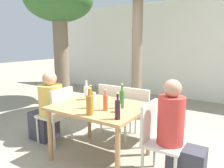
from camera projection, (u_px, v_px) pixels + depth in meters
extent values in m
plane|color=gray|center=(101.00, 157.00, 3.13)|extent=(30.00, 30.00, 0.00)
cube|color=white|center=(183.00, 50.00, 6.23)|extent=(10.00, 0.08, 2.80)
cylinder|color=#7A6651|center=(137.00, 56.00, 4.55)|extent=(0.21, 0.21, 2.67)
cylinder|color=#7A6651|center=(62.00, 62.00, 5.86)|extent=(0.39, 0.39, 2.22)
cube|color=#B27F4C|center=(100.00, 107.00, 2.99)|extent=(1.21, 0.99, 0.04)
cylinder|color=#B27F4C|center=(50.00, 135.00, 2.99)|extent=(0.06, 0.06, 0.73)
cylinder|color=#B27F4C|center=(118.00, 158.00, 2.42)|extent=(0.06, 0.06, 0.73)
cylinder|color=#B27F4C|center=(89.00, 117.00, 3.71)|extent=(0.06, 0.06, 0.73)
cylinder|color=#B27F4C|center=(149.00, 131.00, 3.13)|extent=(0.06, 0.06, 0.73)
cube|color=beige|center=(54.00, 115.00, 3.53)|extent=(0.44, 0.44, 0.04)
cube|color=beige|center=(62.00, 103.00, 3.38)|extent=(0.04, 0.44, 0.45)
cylinder|color=beige|center=(55.00, 123.00, 3.83)|extent=(0.04, 0.04, 0.44)
cylinder|color=beige|center=(38.00, 131.00, 3.52)|extent=(0.04, 0.04, 0.44)
cylinder|color=beige|center=(71.00, 128.00, 3.63)|extent=(0.04, 0.04, 0.44)
cylinder|color=beige|center=(54.00, 136.00, 3.32)|extent=(0.04, 0.04, 0.44)
cube|color=beige|center=(164.00, 143.00, 2.55)|extent=(0.44, 0.44, 0.04)
cube|color=beige|center=(149.00, 121.00, 2.62)|extent=(0.04, 0.44, 0.45)
cylinder|color=beige|center=(184.00, 159.00, 2.66)|extent=(0.04, 0.04, 0.44)
cylinder|color=beige|center=(142.00, 165.00, 2.54)|extent=(0.04, 0.04, 0.44)
cylinder|color=beige|center=(155.00, 151.00, 2.86)|extent=(0.04, 0.04, 0.44)
cube|color=beige|center=(116.00, 110.00, 3.84)|extent=(0.44, 0.44, 0.04)
cube|color=beige|center=(110.00, 99.00, 3.63)|extent=(0.44, 0.04, 0.45)
cylinder|color=beige|center=(131.00, 121.00, 3.94)|extent=(0.04, 0.04, 0.44)
cylinder|color=beige|center=(113.00, 117.00, 4.15)|extent=(0.04, 0.04, 0.44)
cylinder|color=beige|center=(120.00, 128.00, 3.63)|extent=(0.04, 0.04, 0.44)
cylinder|color=beige|center=(101.00, 123.00, 3.83)|extent=(0.04, 0.04, 0.44)
cube|color=beige|center=(141.00, 114.00, 3.59)|extent=(0.44, 0.44, 0.04)
cube|color=beige|center=(136.00, 103.00, 3.38)|extent=(0.44, 0.04, 0.45)
cylinder|color=beige|center=(156.00, 127.00, 3.69)|extent=(0.04, 0.04, 0.44)
cylinder|color=beige|center=(136.00, 122.00, 3.89)|extent=(0.04, 0.04, 0.44)
cylinder|color=beige|center=(147.00, 134.00, 3.38)|extent=(0.04, 0.04, 0.44)
cylinder|color=beige|center=(125.00, 129.00, 3.58)|extent=(0.04, 0.04, 0.44)
cube|color=#383842|center=(44.00, 125.00, 3.71)|extent=(0.40, 0.35, 0.47)
cylinder|color=gold|center=(51.00, 99.00, 3.52)|extent=(0.38, 0.38, 0.48)
sphere|color=tan|center=(50.00, 79.00, 3.45)|extent=(0.23, 0.23, 0.23)
cube|color=#383842|center=(186.00, 167.00, 2.46)|extent=(0.40, 0.27, 0.47)
cylinder|color=#C63833|center=(171.00, 120.00, 2.47)|extent=(0.30, 0.30, 0.56)
sphere|color=tan|center=(173.00, 88.00, 2.40)|extent=(0.20, 0.20, 0.20)
cylinder|color=#9E661E|center=(90.00, 105.00, 2.58)|extent=(0.08, 0.08, 0.23)
cylinder|color=#9E661E|center=(89.00, 92.00, 2.55)|extent=(0.03, 0.03, 0.08)
cylinder|color=gold|center=(89.00, 88.00, 2.54)|extent=(0.04, 0.04, 0.01)
cylinder|color=#9E661E|center=(91.00, 100.00, 2.84)|extent=(0.07, 0.07, 0.22)
cylinder|color=#9E661E|center=(90.00, 89.00, 2.81)|extent=(0.03, 0.03, 0.08)
cylinder|color=gold|center=(90.00, 86.00, 2.81)|extent=(0.03, 0.03, 0.01)
cylinder|color=#331923|center=(118.00, 110.00, 2.43)|extent=(0.06, 0.06, 0.22)
cylinder|color=#331923|center=(118.00, 97.00, 2.40)|extent=(0.03, 0.03, 0.08)
cylinder|color=gold|center=(118.00, 93.00, 2.39)|extent=(0.03, 0.03, 0.01)
cylinder|color=#287A38|center=(122.00, 99.00, 2.84)|extent=(0.06, 0.06, 0.23)
cylinder|color=#287A38|center=(122.00, 88.00, 2.81)|extent=(0.02, 0.02, 0.08)
cylinder|color=gold|center=(122.00, 84.00, 2.81)|extent=(0.03, 0.03, 0.01)
cylinder|color=#DB4C2D|center=(105.00, 103.00, 2.75)|extent=(0.06, 0.06, 0.19)
cylinder|color=#DB4C2D|center=(105.00, 93.00, 2.73)|extent=(0.02, 0.02, 0.07)
cylinder|color=gold|center=(105.00, 90.00, 2.72)|extent=(0.03, 0.03, 0.01)
cylinder|color=silver|center=(86.00, 93.00, 3.26)|extent=(0.08, 0.08, 0.20)
cylinder|color=silver|center=(86.00, 84.00, 3.23)|extent=(0.03, 0.03, 0.07)
cylinder|color=gold|center=(86.00, 81.00, 3.23)|extent=(0.04, 0.04, 0.01)
cylinder|color=white|center=(93.00, 95.00, 3.34)|extent=(0.08, 0.08, 0.09)
cylinder|color=silver|center=(118.00, 108.00, 2.69)|extent=(0.08, 0.08, 0.10)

